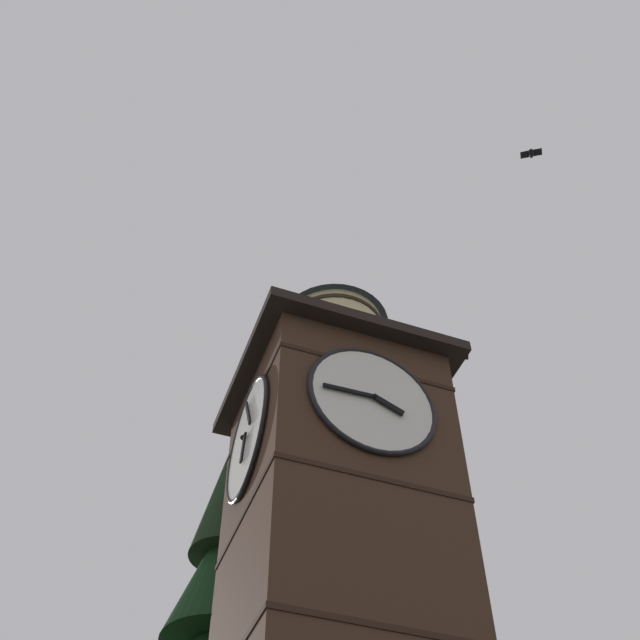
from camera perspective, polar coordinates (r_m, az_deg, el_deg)
clock_tower at (r=15.54m, az=1.20°, el=-11.68°), size 4.25×4.25×10.49m
flying_bird_high at (r=23.93m, az=14.69°, el=11.32°), size 0.61×0.49×0.16m
flying_bird_low at (r=21.80m, az=9.71°, el=-2.63°), size 0.57×0.37×0.11m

